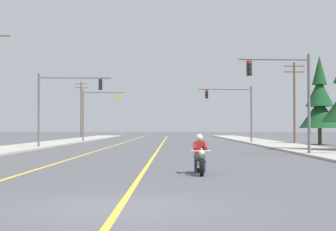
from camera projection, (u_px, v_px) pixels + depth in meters
name	position (u px, v px, depth m)	size (l,w,h in m)	color
ground_plane	(116.00, 207.00, 11.43)	(400.00, 400.00, 0.00)	#515156
lane_stripe_center	(162.00, 144.00, 56.42)	(0.16, 100.00, 0.01)	yellow
lane_stripe_left	(121.00, 144.00, 56.46)	(0.16, 100.00, 0.01)	yellow
sidewalk_kerb_right	(277.00, 144.00, 51.32)	(4.40, 110.00, 0.14)	#ADA89E
sidewalk_kerb_left	(44.00, 144.00, 51.52)	(4.40, 110.00, 0.14)	#ADA89E
motorcycle_with_rider	(200.00, 158.00, 19.47)	(0.70, 2.19, 1.46)	black
traffic_signal_near_right	(289.00, 89.00, 32.55)	(4.40, 0.52, 6.20)	#56565B
traffic_signal_near_left	(61.00, 98.00, 44.51)	(6.08, 0.63, 6.20)	#56565B
traffic_signal_mid_right	(236.00, 105.00, 57.96)	(5.81, 0.53, 6.20)	#56565B
traffic_signal_mid_left	(95.00, 107.00, 63.19)	(4.85, 0.55, 6.20)	#56565B
utility_pole_right_far	(294.00, 99.00, 60.68)	(2.29, 0.26, 9.07)	brown
utility_pole_left_far	(81.00, 107.00, 91.88)	(2.17, 0.26, 9.59)	brown
conifer_tree_right_verge_far	(320.00, 104.00, 53.07)	(4.02, 4.02, 8.85)	#4C3828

